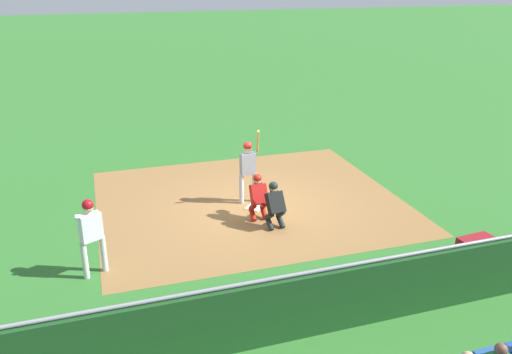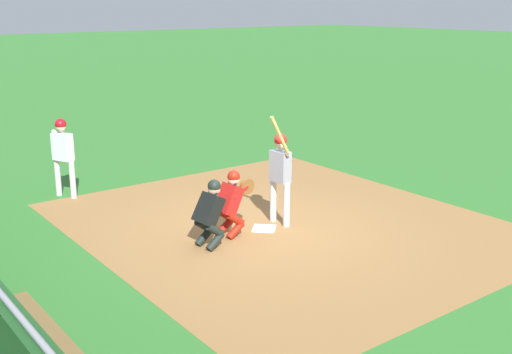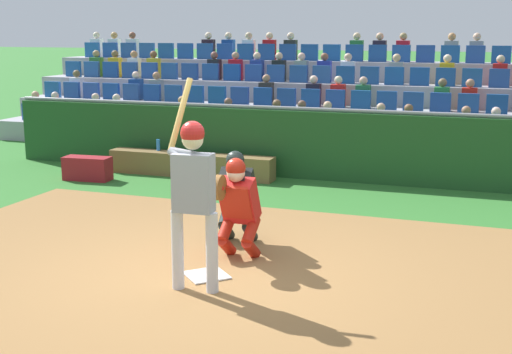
% 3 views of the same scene
% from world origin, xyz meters
% --- Properties ---
extents(ground_plane, '(160.00, 160.00, 0.00)m').
position_xyz_m(ground_plane, '(0.00, 0.00, 0.00)').
color(ground_plane, '#30712B').
extents(infield_dirt_patch, '(8.65, 7.50, 0.01)m').
position_xyz_m(infield_dirt_patch, '(0.00, 0.50, 0.00)').
color(infield_dirt_patch, olive).
rests_on(infield_dirt_patch, ground_plane).
extents(home_plate_marker, '(0.62, 0.62, 0.02)m').
position_xyz_m(home_plate_marker, '(0.00, 0.00, 0.02)').
color(home_plate_marker, white).
rests_on(home_plate_marker, infield_dirt_patch).
extents(batter_at_plate, '(0.57, 0.54, 2.25)m').
position_xyz_m(batter_at_plate, '(-0.05, 0.44, 1.15)').
color(batter_at_plate, silver).
rests_on(batter_at_plate, ground_plane).
extents(catcher_crouching, '(0.46, 0.71, 1.28)m').
position_xyz_m(catcher_crouching, '(-0.11, -0.68, 0.72)').
color(catcher_crouching, '#AE1E10').
rests_on(catcher_crouching, ground_plane).
extents(home_plate_umpire, '(0.49, 0.53, 1.26)m').
position_xyz_m(home_plate_umpire, '(0.12, -1.32, 0.69)').
color(home_plate_umpire, black).
rests_on(home_plate_umpire, ground_plane).
extents(dugout_wall, '(13.10, 0.24, 1.34)m').
position_xyz_m(dugout_wall, '(0.00, -5.58, 0.64)').
color(dugout_wall, '#1D4A20').
rests_on(dugout_wall, ground_plane).
extents(dugout_bench, '(3.28, 0.40, 0.44)m').
position_xyz_m(dugout_bench, '(2.48, -5.03, 0.22)').
color(dugout_bench, brown).
rests_on(dugout_bench, ground_plane).
extents(water_bottle_on_bench, '(0.07, 0.07, 0.22)m').
position_xyz_m(water_bottle_on_bench, '(3.20, -5.10, 0.55)').
color(water_bottle_on_bench, blue).
rests_on(water_bottle_on_bench, dugout_bench).
extents(equipment_duffel_bag, '(0.89, 0.43, 0.43)m').
position_xyz_m(equipment_duffel_bag, '(4.14, -4.08, 0.22)').
color(equipment_duffel_bag, maroon).
rests_on(equipment_duffel_bag, ground_plane).
extents(on_deck_batter, '(0.59, 0.40, 1.80)m').
position_xyz_m(on_deck_batter, '(-4.40, -2.25, 1.10)').
color(on_deck_batter, silver).
rests_on(on_deck_batter, ground_plane).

